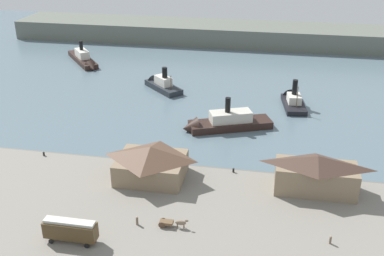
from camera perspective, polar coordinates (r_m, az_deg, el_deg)
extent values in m
plane|color=slate|center=(109.80, -4.96, -3.72)|extent=(320.00, 320.00, 0.00)
cube|color=gray|center=(91.68, -8.59, -9.88)|extent=(110.00, 36.00, 1.20)
cube|color=#666159|center=(106.54, -5.47, -4.40)|extent=(110.00, 0.80, 1.00)
cube|color=#847056|center=(98.68, -5.04, -4.90)|extent=(14.05, 10.99, 4.72)
pyramid|color=brown|center=(96.90, -5.12, -3.02)|extent=(14.33, 11.54, 2.63)
cube|color=#847056|center=(96.85, 14.96, -6.01)|extent=(16.10, 7.25, 5.79)
pyramid|color=#473328|center=(94.91, 15.23, -3.94)|extent=(16.42, 7.61, 2.18)
cube|color=#4C381E|center=(83.24, -14.75, -12.07)|extent=(9.23, 2.37, 2.96)
cube|color=beige|center=(82.23, -14.88, -11.10)|extent=(8.86, 1.66, 0.50)
cylinder|color=black|center=(84.06, -12.21, -13.00)|extent=(0.90, 0.18, 0.90)
cylinder|color=black|center=(82.38, -12.84, -13.97)|extent=(0.90, 0.18, 0.90)
cylinder|color=black|center=(86.49, -16.27, -12.29)|extent=(0.90, 0.18, 0.90)
cylinder|color=black|center=(84.86, -16.97, -13.21)|extent=(0.90, 0.18, 0.90)
cube|color=brown|center=(85.08, -3.17, -11.51)|extent=(2.42, 1.37, 0.50)
cylinder|color=#4C3828|center=(85.91, -3.54, -11.32)|extent=(1.20, 0.10, 1.20)
cylinder|color=#4C3828|center=(84.85, -3.76, -11.85)|extent=(1.20, 0.10, 1.20)
ellipsoid|color=#7A6651|center=(84.45, -1.41, -11.58)|extent=(2.00, 0.70, 0.90)
ellipsoid|color=#7A6651|center=(83.94, -0.67, -11.36)|extent=(0.70, 0.32, 0.44)
cylinder|color=#7A6651|center=(84.86, -0.97, -11.87)|extent=(0.16, 0.16, 1.00)
cylinder|color=#7A6651|center=(84.55, -1.03, -12.03)|extent=(0.16, 0.16, 1.00)
cylinder|color=#7A6651|center=(85.07, -1.78, -11.78)|extent=(0.16, 0.16, 1.00)
cylinder|color=#7A6651|center=(84.76, -1.84, -11.94)|extent=(0.16, 0.16, 1.00)
cylinder|color=#6B5B4C|center=(85.98, -6.78, -11.31)|extent=(0.44, 0.44, 1.50)
sphere|color=#CCA889|center=(85.46, -6.81, -10.84)|extent=(0.27, 0.27, 0.27)
cylinder|color=#6B5B4C|center=(84.59, 16.67, -13.10)|extent=(0.40, 0.40, 1.36)
sphere|color=#CCA889|center=(84.11, 16.73, -12.67)|extent=(0.25, 0.25, 0.25)
cylinder|color=black|center=(101.56, 5.12, -5.22)|extent=(0.44, 0.44, 0.90)
cylinder|color=black|center=(113.17, -17.78, -3.05)|extent=(0.44, 0.44, 0.90)
cube|color=black|center=(124.48, 4.74, 0.42)|extent=(22.80, 14.09, 1.96)
cone|color=black|center=(122.07, -0.24, 0.00)|extent=(5.80, 6.74, 5.67)
cube|color=beige|center=(123.51, 4.78, 1.42)|extent=(11.81, 8.26, 2.79)
cylinder|color=black|center=(121.96, 4.44, 2.85)|extent=(1.44, 1.44, 4.00)
cube|color=black|center=(185.62, -13.31, 8.20)|extent=(18.86, 21.69, 1.87)
cone|color=black|center=(174.63, -12.22, 7.25)|extent=(6.24, 6.19, 4.56)
cube|color=silver|center=(184.97, -13.38, 8.90)|extent=(8.01, 8.73, 2.89)
cylinder|color=black|center=(184.39, -13.50, 9.86)|extent=(1.37, 1.37, 3.41)
cube|color=#23282D|center=(151.50, -3.54, 5.03)|extent=(14.75, 14.59, 1.82)
cone|color=#23282D|center=(157.79, -5.03, 5.81)|extent=(5.30, 5.33, 4.73)
cube|color=silver|center=(150.74, -3.56, 5.84)|extent=(6.70, 6.65, 2.73)
cylinder|color=black|center=(148.97, -3.39, 6.84)|extent=(1.69, 1.69, 3.33)
cylinder|color=brown|center=(146.75, -2.60, 5.66)|extent=(0.24, 0.24, 4.35)
cube|color=black|center=(141.08, 12.39, 2.84)|extent=(7.69, 15.16, 1.44)
cone|color=black|center=(147.74, 11.97, 3.90)|extent=(5.49, 3.30, 5.18)
cube|color=silver|center=(140.39, 12.46, 3.55)|extent=(4.39, 5.81, 2.36)
cylinder|color=black|center=(139.75, 12.55, 4.94)|extent=(1.51, 1.51, 4.45)
cylinder|color=brown|center=(135.65, 12.82, 3.71)|extent=(0.24, 0.24, 6.59)
cube|color=#60665B|center=(210.02, 2.96, 11.62)|extent=(180.00, 24.00, 8.00)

